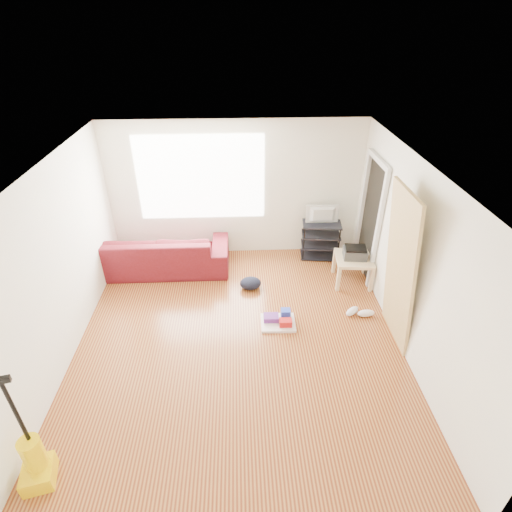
{
  "coord_description": "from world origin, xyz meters",
  "views": [
    {
      "loc": [
        0.05,
        -4.15,
        4.02
      ],
      "look_at": [
        0.27,
        0.6,
        1.05
      ],
      "focal_mm": 28.0,
      "sensor_mm": 36.0,
      "label": 1
    }
  ],
  "objects_px": {
    "sofa": "(163,268)",
    "side_table": "(354,261)",
    "backpack": "(250,288)",
    "cleaning_tray": "(279,320)",
    "bucket": "(189,276)",
    "tv_stand": "(320,240)",
    "vacuum": "(35,462)"
  },
  "relations": [
    {
      "from": "sofa",
      "to": "side_table",
      "type": "relative_size",
      "value": 3.7
    },
    {
      "from": "backpack",
      "to": "sofa",
      "type": "bearing_deg",
      "value": 152.44
    },
    {
      "from": "cleaning_tray",
      "to": "backpack",
      "type": "bearing_deg",
      "value": 113.51
    },
    {
      "from": "bucket",
      "to": "tv_stand",
      "type": "bearing_deg",
      "value": 12.71
    },
    {
      "from": "side_table",
      "to": "tv_stand",
      "type": "bearing_deg",
      "value": 115.76
    },
    {
      "from": "cleaning_tray",
      "to": "side_table",
      "type": "bearing_deg",
      "value": 37.18
    },
    {
      "from": "sofa",
      "to": "tv_stand",
      "type": "height_order",
      "value": "tv_stand"
    },
    {
      "from": "side_table",
      "to": "bucket",
      "type": "distance_m",
      "value": 2.85
    },
    {
      "from": "sofa",
      "to": "backpack",
      "type": "distance_m",
      "value": 1.71
    },
    {
      "from": "sofa",
      "to": "vacuum",
      "type": "relative_size",
      "value": 1.71
    },
    {
      "from": "tv_stand",
      "to": "side_table",
      "type": "bearing_deg",
      "value": -58.32
    },
    {
      "from": "tv_stand",
      "to": "side_table",
      "type": "distance_m",
      "value": 0.93
    },
    {
      "from": "bucket",
      "to": "cleaning_tray",
      "type": "height_order",
      "value": "cleaning_tray"
    },
    {
      "from": "side_table",
      "to": "vacuum",
      "type": "distance_m",
      "value": 5.09
    },
    {
      "from": "side_table",
      "to": "backpack",
      "type": "relative_size",
      "value": 1.81
    },
    {
      "from": "backpack",
      "to": "bucket",
      "type": "bearing_deg",
      "value": 155.08
    },
    {
      "from": "side_table",
      "to": "vacuum",
      "type": "relative_size",
      "value": 0.46
    },
    {
      "from": "cleaning_tray",
      "to": "backpack",
      "type": "relative_size",
      "value": 1.45
    },
    {
      "from": "backpack",
      "to": "vacuum",
      "type": "height_order",
      "value": "vacuum"
    },
    {
      "from": "bucket",
      "to": "cleaning_tray",
      "type": "bearing_deg",
      "value": -41.88
    },
    {
      "from": "vacuum",
      "to": "side_table",
      "type": "bearing_deg",
      "value": 25.59
    },
    {
      "from": "cleaning_tray",
      "to": "backpack",
      "type": "height_order",
      "value": "cleaning_tray"
    },
    {
      "from": "side_table",
      "to": "backpack",
      "type": "bearing_deg",
      "value": -176.16
    },
    {
      "from": "tv_stand",
      "to": "backpack",
      "type": "distance_m",
      "value": 1.68
    },
    {
      "from": "bucket",
      "to": "backpack",
      "type": "distance_m",
      "value": 1.14
    },
    {
      "from": "side_table",
      "to": "cleaning_tray",
      "type": "height_order",
      "value": "side_table"
    },
    {
      "from": "vacuum",
      "to": "tv_stand",
      "type": "bearing_deg",
      "value": 35.23
    },
    {
      "from": "sofa",
      "to": "backpack",
      "type": "bearing_deg",
      "value": 156.52
    },
    {
      "from": "tv_stand",
      "to": "vacuum",
      "type": "xyz_separation_m",
      "value": [
        -3.55,
        -4.04,
        -0.1
      ]
    },
    {
      "from": "sofa",
      "to": "bucket",
      "type": "relative_size",
      "value": 7.65
    },
    {
      "from": "sofa",
      "to": "bucket",
      "type": "distance_m",
      "value": 0.57
    },
    {
      "from": "backpack",
      "to": "vacuum",
      "type": "xyz_separation_m",
      "value": [
        -2.21,
        -3.09,
        0.26
      ]
    }
  ]
}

